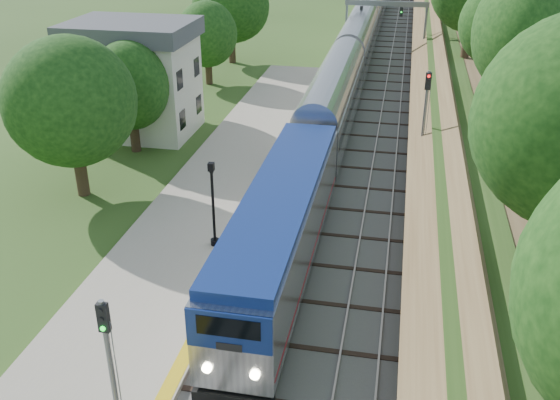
% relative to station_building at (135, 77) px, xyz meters
% --- Properties ---
extents(trackbed, '(9.50, 170.00, 0.28)m').
position_rel_station_building_xyz_m(trackbed, '(16.00, 30.00, -4.02)').
color(trackbed, '#4C4944').
rests_on(trackbed, ground).
extents(platform, '(6.40, 68.00, 0.38)m').
position_rel_station_building_xyz_m(platform, '(8.80, -14.00, -3.90)').
color(platform, '#A79C86').
rests_on(platform, ground).
extents(yellow_stripe, '(0.55, 68.00, 0.01)m').
position_rel_station_building_xyz_m(yellow_stripe, '(11.65, -14.00, -3.70)').
color(yellow_stripe, gold).
rests_on(yellow_stripe, platform).
extents(embankment, '(10.64, 170.00, 11.70)m').
position_rel_station_building_xyz_m(embankment, '(24.35, 30.00, -2.14)').
color(embankment, brown).
rests_on(embankment, ground).
extents(station_building, '(8.60, 6.60, 8.00)m').
position_rel_station_building_xyz_m(station_building, '(0.00, 0.00, 0.00)').
color(station_building, silver).
rests_on(station_building, ground).
extents(signal_gantry, '(8.40, 0.38, 6.20)m').
position_rel_station_building_xyz_m(signal_gantry, '(16.47, 24.99, 0.73)').
color(signal_gantry, slate).
rests_on(signal_gantry, ground).
extents(trees_behind_platform, '(7.82, 53.32, 7.21)m').
position_rel_station_building_xyz_m(trees_behind_platform, '(2.83, -9.33, 0.44)').
color(trees_behind_platform, '#332316').
rests_on(trees_behind_platform, ground).
extents(train, '(2.88, 115.64, 4.23)m').
position_rel_station_building_xyz_m(train, '(14.00, 31.17, -1.91)').
color(train, black).
rests_on(train, trackbed).
extents(lamppost_far, '(0.43, 0.43, 4.32)m').
position_rel_station_building_xyz_m(lamppost_far, '(10.38, -15.51, -1.78)').
color(lamppost_far, black).
rests_on(lamppost_far, platform).
extents(signal_platform, '(0.32, 0.25, 5.39)m').
position_rel_station_building_xyz_m(signal_platform, '(11.10, -27.94, -0.40)').
color(signal_platform, slate).
rests_on(signal_platform, platform).
extents(signal_farside, '(0.35, 0.28, 6.36)m').
position_rel_station_building_xyz_m(signal_farside, '(20.20, -3.60, -0.08)').
color(signal_farside, slate).
rests_on(signal_farside, ground).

